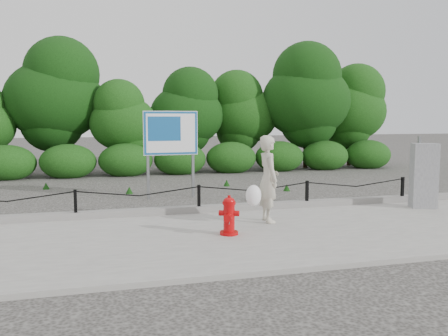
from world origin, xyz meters
TOP-DOWN VIEW (x-y plane):
  - ground at (0.00, 0.00)m, footprint 90.00×90.00m
  - sidewalk at (0.00, -2.00)m, footprint 14.00×4.00m
  - curb at (0.00, 0.05)m, footprint 14.00×0.22m
  - chain_barrier at (0.00, 0.00)m, footprint 10.06×0.06m
  - treeline at (0.98, 8.96)m, footprint 20.46×4.03m
  - fire_hydrant at (0.09, -1.99)m, footprint 0.42×0.42m
  - pedestrian at (1.08, -1.21)m, footprint 0.71×0.63m
  - utility_cabinet at (4.97, -0.77)m, footprint 0.62×0.47m
  - advertising_sign at (-0.20, 2.46)m, footprint 1.42×0.17m

SIDE VIEW (x-z plane):
  - ground at x=0.00m, z-range 0.00..0.00m
  - sidewalk at x=0.00m, z-range 0.00..0.08m
  - curb at x=0.00m, z-range 0.08..0.22m
  - fire_hydrant at x=0.09m, z-range 0.06..0.75m
  - chain_barrier at x=0.00m, z-range 0.16..0.76m
  - utility_cabinet at x=4.97m, z-range 0.01..1.60m
  - pedestrian at x=1.08m, z-range 0.06..1.74m
  - advertising_sign at x=-0.20m, z-range 0.47..2.73m
  - treeline at x=0.98m, z-range 0.10..5.20m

